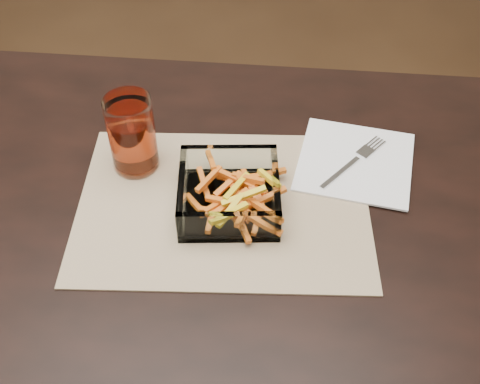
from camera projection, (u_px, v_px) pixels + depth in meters
The scene contains 6 objects.
dining_table at pixel (140, 266), 0.96m from camera, with size 1.60×0.90×0.75m.
placemat at pixel (223, 204), 0.94m from camera, with size 0.45×0.33×0.00m, color tan.
glass_bowl at pixel (229, 194), 0.91m from camera, with size 0.17×0.17×0.06m.
tumbler at pixel (132, 136), 0.95m from camera, with size 0.07×0.07×0.13m.
napkin at pixel (355, 162), 1.00m from camera, with size 0.18×0.18×0.00m, color white.
fork at pixel (355, 161), 0.99m from camera, with size 0.11×0.14×0.00m.
Camera 1 is at (0.22, -0.56, 1.44)m, focal length 45.00 mm.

